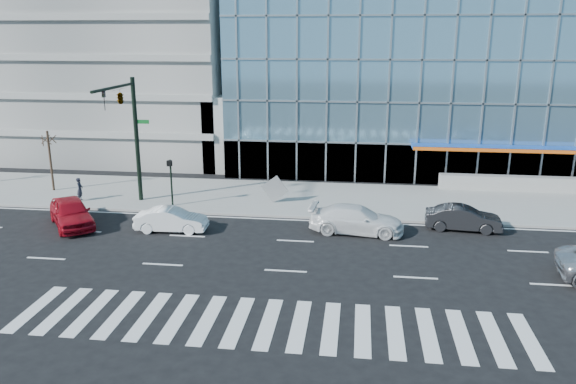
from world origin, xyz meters
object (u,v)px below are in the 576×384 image
(street_tree_near, at_px, (48,139))
(traffic_signal, at_px, (125,112))
(ped_signal_post, at_px, (171,175))
(tilted_panel, at_px, (275,189))
(white_sedan, at_px, (171,220))
(pedestrian, at_px, (80,189))
(dark_sedan, at_px, (463,218))
(white_suv, at_px, (356,219))
(red_sedan, at_px, (71,212))

(street_tree_near, bearing_deg, traffic_signal, -22.71)
(ped_signal_post, distance_m, tilted_panel, 6.68)
(white_sedan, height_order, pedestrian, pedestrian)
(dark_sedan, bearing_deg, ped_signal_post, 88.96)
(traffic_signal, xyz_separation_m, tilted_panel, (8.91, 1.93, -5.11))
(ped_signal_post, height_order, dark_sedan, ped_signal_post)
(traffic_signal, height_order, white_sedan, traffic_signal)
(ped_signal_post, bearing_deg, traffic_signal, -171.48)
(street_tree_near, distance_m, white_suv, 22.19)
(white_sedan, relative_size, pedestrian, 2.60)
(traffic_signal, bearing_deg, pedestrian, 169.90)
(red_sedan, relative_size, tilted_panel, 3.73)
(red_sedan, height_order, tilted_panel, tilted_panel)
(ped_signal_post, relative_size, tilted_panel, 2.31)
(dark_sedan, xyz_separation_m, tilted_panel, (-11.32, 3.50, 0.37))
(street_tree_near, bearing_deg, ped_signal_post, -15.06)
(dark_sedan, relative_size, red_sedan, 0.87)
(ped_signal_post, height_order, white_sedan, ped_signal_post)
(street_tree_near, relative_size, dark_sedan, 1.00)
(white_sedan, height_order, dark_sedan, dark_sedan)
(ped_signal_post, bearing_deg, pedestrian, 177.19)
(traffic_signal, bearing_deg, dark_sedan, -4.44)
(white_suv, bearing_deg, traffic_signal, 83.88)
(dark_sedan, bearing_deg, pedestrian, 89.86)
(traffic_signal, relative_size, dark_sedan, 1.90)
(dark_sedan, bearing_deg, white_suv, 106.52)
(street_tree_near, xyz_separation_m, red_sedan, (4.88, -6.70, -2.95))
(street_tree_near, bearing_deg, pedestrian, -35.43)
(white_sedan, bearing_deg, red_sedan, 86.32)
(street_tree_near, distance_m, dark_sedan, 27.77)
(traffic_signal, height_order, ped_signal_post, traffic_signal)
(traffic_signal, bearing_deg, white_sedan, -44.81)
(ped_signal_post, distance_m, white_sedan, 4.69)
(pedestrian, height_order, tilted_panel, tilted_panel)
(red_sedan, distance_m, pedestrian, 4.78)
(ped_signal_post, relative_size, white_suv, 0.57)
(white_suv, bearing_deg, ped_signal_post, 79.89)
(traffic_signal, relative_size, ped_signal_post, 2.67)
(dark_sedan, bearing_deg, red_sedan, 100.84)
(red_sedan, xyz_separation_m, tilted_panel, (11.02, 5.70, 0.23))
(traffic_signal, distance_m, white_suv, 15.47)
(street_tree_near, bearing_deg, dark_sedan, -9.38)
(tilted_panel, bearing_deg, red_sedan, -153.18)
(white_suv, height_order, pedestrian, pedestrian)
(ped_signal_post, relative_size, red_sedan, 0.62)
(traffic_signal, xyz_separation_m, white_suv, (14.23, -2.77, -5.40))
(dark_sedan, xyz_separation_m, pedestrian, (-24.07, 2.25, 0.23))
(ped_signal_post, xyz_separation_m, red_sedan, (-4.62, -4.15, -1.32))
(pedestrian, bearing_deg, red_sedan, -169.58)
(traffic_signal, relative_size, red_sedan, 1.65)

